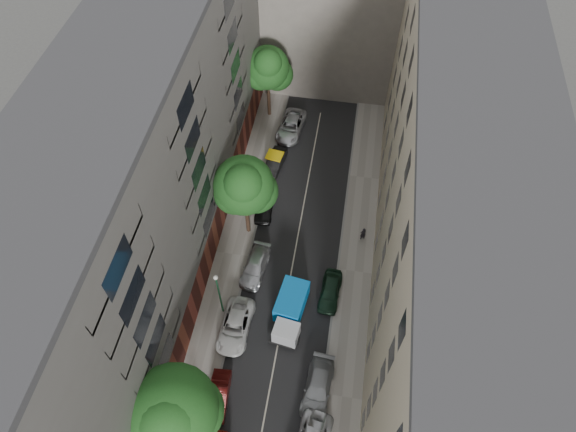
% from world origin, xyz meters
% --- Properties ---
extents(ground, '(120.00, 120.00, 0.00)m').
position_xyz_m(ground, '(0.00, 0.00, 0.00)').
color(ground, '#4C4C49').
rests_on(ground, ground).
extents(road_surface, '(8.00, 44.00, 0.02)m').
position_xyz_m(road_surface, '(0.00, 0.00, 0.01)').
color(road_surface, black).
rests_on(road_surface, ground).
extents(sidewalk_left, '(3.00, 44.00, 0.15)m').
position_xyz_m(sidewalk_left, '(-5.50, 0.00, 0.07)').
color(sidewalk_left, gray).
rests_on(sidewalk_left, ground).
extents(sidewalk_right, '(3.00, 44.00, 0.15)m').
position_xyz_m(sidewalk_right, '(5.50, 0.00, 0.07)').
color(sidewalk_right, gray).
rests_on(sidewalk_right, ground).
extents(building_left, '(8.00, 44.00, 20.00)m').
position_xyz_m(building_left, '(-11.00, 0.00, 10.00)').
color(building_left, '#53514E').
rests_on(building_left, ground).
extents(building_right, '(8.00, 44.00, 20.00)m').
position_xyz_m(building_right, '(11.00, 0.00, 10.00)').
color(building_right, tan).
rests_on(building_right, ground).
extents(tarp_truck, '(2.75, 5.49, 2.42)m').
position_xyz_m(tarp_truck, '(0.60, -5.26, 1.33)').
color(tarp_truck, black).
rests_on(tarp_truck, ground).
extents(car_left_1, '(1.64, 3.98, 1.28)m').
position_xyz_m(car_left_1, '(-3.59, -12.58, 0.64)').
color(car_left_1, '#4D110F').
rests_on(car_left_1, ground).
extents(car_left_2, '(2.47, 5.16, 1.42)m').
position_xyz_m(car_left_2, '(-3.60, -6.97, 0.71)').
color(car_left_2, silver).
rests_on(car_left_2, ground).
extents(car_left_3, '(2.35, 4.73, 1.32)m').
position_xyz_m(car_left_3, '(-3.13, -1.25, 0.66)').
color(car_left_3, '#AEAFB3').
rests_on(car_left_3, ground).
extents(car_left_4, '(1.81, 4.11, 1.38)m').
position_xyz_m(car_left_4, '(-3.58, 5.40, 0.69)').
color(car_left_4, black).
rests_on(car_left_4, ground).
extents(car_left_5, '(2.08, 4.34, 1.37)m').
position_xyz_m(car_left_5, '(-3.60, 11.00, 0.69)').
color(car_left_5, black).
rests_on(car_left_5, ground).
extents(car_left_6, '(3.07, 5.58, 1.48)m').
position_xyz_m(car_left_6, '(-2.80, 16.43, 0.74)').
color(car_left_6, '#BABBBF').
rests_on(car_left_6, ground).
extents(car_right_1, '(2.37, 5.02, 1.42)m').
position_xyz_m(car_right_1, '(3.60, -10.80, 0.71)').
color(car_right_1, slate).
rests_on(car_right_1, ground).
extents(car_right_2, '(1.90, 4.22, 1.41)m').
position_xyz_m(car_right_2, '(3.60, -2.60, 0.70)').
color(car_right_2, black).
rests_on(car_right_2, ground).
extents(tree_near, '(6.06, 5.89, 8.81)m').
position_xyz_m(tree_near, '(-5.17, -15.55, 5.83)').
color(tree_near, '#382619').
rests_on(tree_near, sidewalk_left).
extents(tree_mid, '(5.36, 5.10, 9.34)m').
position_xyz_m(tree_mid, '(-4.50, 2.67, 6.47)').
color(tree_mid, '#382619').
rests_on(tree_mid, sidewalk_left).
extents(tree_far, '(4.83, 4.48, 8.78)m').
position_xyz_m(tree_far, '(-5.48, 18.47, 6.18)').
color(tree_far, '#382619').
rests_on(tree_far, sidewalk_left).
extents(lamp_post, '(0.36, 0.36, 5.76)m').
position_xyz_m(lamp_post, '(-5.00, -5.59, 3.75)').
color(lamp_post, '#1A5E34').
rests_on(lamp_post, sidewalk_left).
extents(pedestrian, '(0.67, 0.57, 1.55)m').
position_xyz_m(pedestrian, '(5.87, 3.56, 0.92)').
color(pedestrian, black).
rests_on(pedestrian, sidewalk_right).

